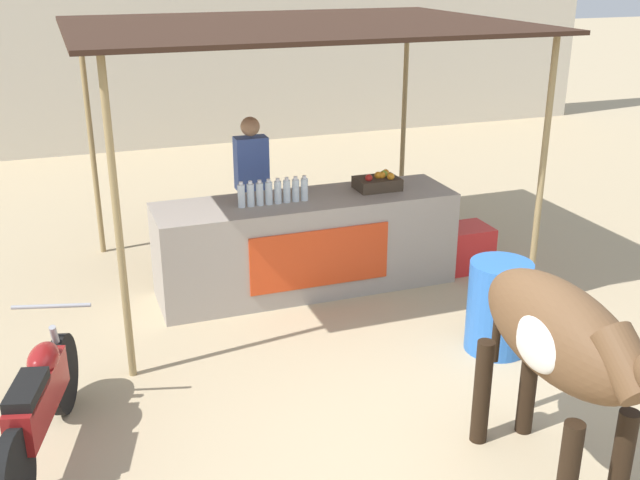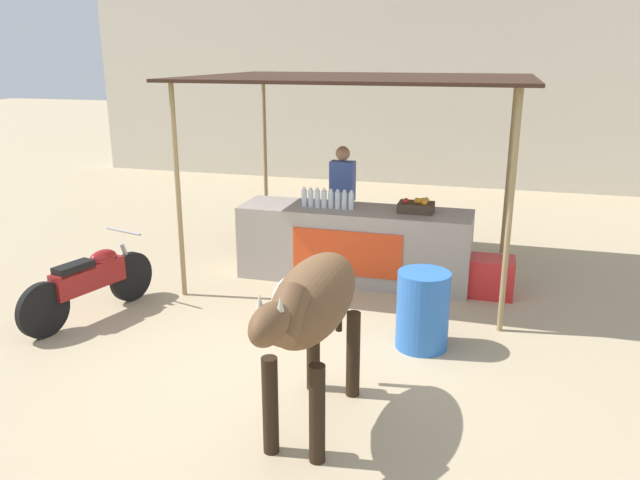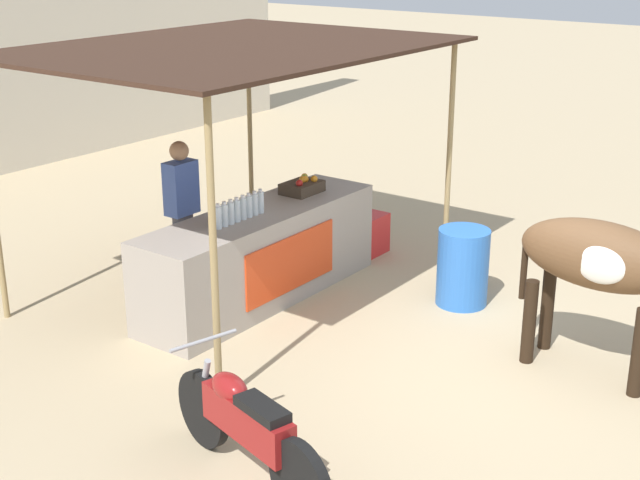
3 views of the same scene
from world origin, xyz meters
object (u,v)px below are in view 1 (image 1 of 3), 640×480
at_px(stall_counter, 307,244).
at_px(cooler_box, 461,248).
at_px(fruit_crate, 378,182).
at_px(water_barrel, 498,307).
at_px(motorcycle_parked, 40,403).
at_px(cow, 563,343).
at_px(vendor_behind_counter, 252,192).

height_order(stall_counter, cooler_box, stall_counter).
distance_m(fruit_crate, water_barrel, 1.95).
height_order(stall_counter, water_barrel, stall_counter).
distance_m(stall_counter, motorcycle_parked, 3.27).
bearing_deg(stall_counter, cow, -82.43).
bearing_deg(stall_counter, motorcycle_parked, -141.72).
distance_m(fruit_crate, motorcycle_parked, 3.99).
bearing_deg(cooler_box, fruit_crate, 171.09).
xyz_separation_m(stall_counter, cooler_box, (1.73, -0.10, -0.24)).
bearing_deg(vendor_behind_counter, stall_counter, -64.98).
distance_m(fruit_crate, cooler_box, 1.24).
relative_size(vendor_behind_counter, cow, 0.90).
bearing_deg(cow, fruit_crate, 84.51).
bearing_deg(stall_counter, cooler_box, -3.21).
xyz_separation_m(fruit_crate, cow, (-0.33, -3.47, 0.00)).
height_order(fruit_crate, cooler_box, fruit_crate).
bearing_deg(cooler_box, vendor_behind_counter, 157.83).
height_order(fruit_crate, cow, cow).
bearing_deg(cow, water_barrel, 68.06).
relative_size(stall_counter, fruit_crate, 6.82).
xyz_separation_m(vendor_behind_counter, cooler_box, (2.09, -0.85, -0.61)).
xyz_separation_m(stall_counter, water_barrel, (1.12, -1.76, -0.08)).
bearing_deg(cow, stall_counter, 97.57).
distance_m(vendor_behind_counter, water_barrel, 2.95).
distance_m(cooler_box, cow, 3.65).
xyz_separation_m(fruit_crate, water_barrel, (0.33, -1.81, -0.63)).
relative_size(fruit_crate, motorcycle_parked, 0.25).
relative_size(cooler_box, motorcycle_parked, 0.34).
distance_m(vendor_behind_counter, motorcycle_parked, 3.58).
bearing_deg(fruit_crate, cow, -95.49).
bearing_deg(water_barrel, cooler_box, 69.82).
relative_size(fruit_crate, vendor_behind_counter, 0.27).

